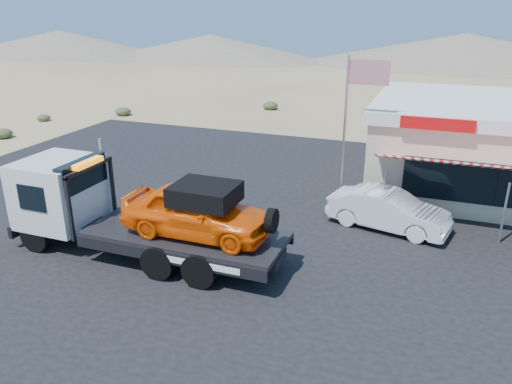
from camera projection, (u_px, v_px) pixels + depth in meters
ground at (183, 235)px, 17.80m from camera, size 120.00×120.00×0.00m
asphalt_lot at (264, 212)px, 19.76m from camera, size 32.00×24.00×0.02m
tow_truck at (138, 209)px, 15.91m from camera, size 9.04×2.68×3.02m
white_sedan at (388, 210)px, 18.09m from camera, size 4.57×2.40×1.43m
jerky_store at (497, 146)px, 21.49m from camera, size 10.40×9.97×3.90m
flagpole at (351, 117)px, 18.78m from camera, size 1.55×0.10×6.00m
desert_scrub at (38, 138)px, 29.41m from camera, size 24.77×32.10×0.68m
distant_hills at (312, 49)px, 68.61m from camera, size 126.00×48.00×4.20m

